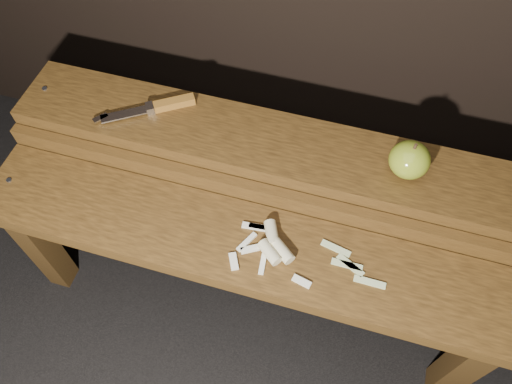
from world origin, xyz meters
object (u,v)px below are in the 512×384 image
(bench_rear_tier, at_px, (269,164))
(apple, at_px, (410,160))
(bench_front_tier, at_px, (241,259))
(knife, at_px, (161,106))

(bench_rear_tier, height_order, apple, apple)
(bench_front_tier, relative_size, apple, 13.42)
(bench_front_tier, height_order, knife, knife)
(apple, relative_size, knife, 0.43)
(bench_rear_tier, distance_m, apple, 0.32)
(bench_front_tier, distance_m, apple, 0.42)
(knife, bearing_deg, apple, -1.97)
(bench_front_tier, xyz_separation_m, knife, (-0.27, 0.25, 0.16))
(bench_front_tier, bearing_deg, bench_rear_tier, 90.00)
(apple, bearing_deg, bench_rear_tier, -179.17)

